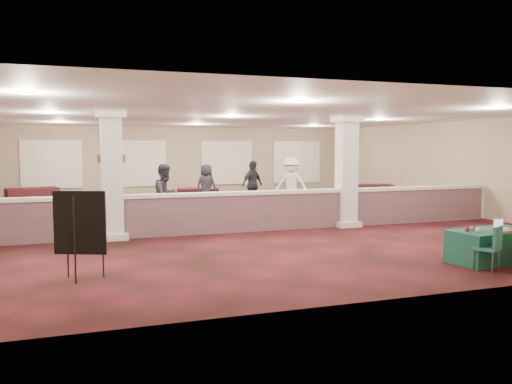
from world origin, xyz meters
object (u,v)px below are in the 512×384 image
object	(u,v)px
far_table_back_center	(198,197)
attendee_c	(252,185)
attendee_b	(291,184)
far_table_back_left	(33,198)
easel_board	(80,224)
attendee_d	(206,186)
far_table_back_right	(366,195)
conf_chair_side	(491,244)
far_table_front_center	(190,213)
far_table_front_right	(357,205)
near_table	(491,246)
attendee_a	(166,195)

from	to	relation	value
far_table_back_center	attendee_c	size ratio (longest dim) A/B	0.91
attendee_b	far_table_back_left	bearing A→B (deg)	-163.96
easel_board	far_table_back_center	distance (m)	11.48
far_table_back_center	attendee_c	bearing A→B (deg)	-48.57
attendee_d	far_table_back_left	bearing A→B (deg)	16.89
attendee_b	far_table_back_right	bearing A→B (deg)	50.60
conf_chair_side	far_table_front_center	bearing A→B (deg)	91.52
easel_board	attendee_b	distance (m)	10.66
far_table_front_center	far_table_front_right	distance (m)	5.63
conf_chair_side	far_table_back_left	world-z (taller)	conf_chair_side
easel_board	far_table_front_right	size ratio (longest dim) A/B	0.80
easel_board	far_table_back_center	world-z (taller)	easel_board
attendee_c	attendee_d	size ratio (longest dim) A/B	1.07
far_table_back_center	far_table_front_center	bearing A→B (deg)	-104.49
near_table	attendee_b	xyz separation A→B (m)	(-0.55, 9.02, 0.64)
easel_board	far_table_back_left	bearing A→B (deg)	121.01
far_table_back_right	conf_chair_side	bearing A→B (deg)	-109.05
easel_board	attendee_d	size ratio (longest dim) A/B	0.92
easel_board	attendee_b	bearing A→B (deg)	69.64
far_table_back_left	attendee_c	xyz separation A→B (m)	(7.86, -3.14, 0.53)
far_table_front_right	attendee_c	world-z (taller)	attendee_c
far_table_back_left	conf_chair_side	bearing A→B (deg)	-56.21
easel_board	far_table_back_left	xyz separation A→B (m)	(-1.92, 11.88, -0.61)
near_table	far_table_front_center	world-z (taller)	far_table_front_center
far_table_front_center	far_table_back_center	xyz separation A→B (m)	(1.28, 4.96, -0.01)
far_table_back_right	attendee_d	bearing A→B (deg)	173.56
conf_chair_side	attendee_b	xyz separation A→B (m)	(-0.00, 9.59, 0.47)
near_table	attendee_c	world-z (taller)	attendee_c
attendee_b	attendee_d	world-z (taller)	attendee_b
attendee_c	attendee_d	distance (m)	1.73
easel_board	far_table_front_center	bearing A→B (deg)	84.14
far_table_front_right	attendee_d	bearing A→B (deg)	139.88
far_table_back_right	attendee_a	bearing A→B (deg)	-160.44
near_table	attendee_a	xyz separation A→B (m)	(-5.44, 6.70, 0.58)
far_table_front_center	attendee_a	size ratio (longest dim) A/B	0.95
far_table_back_center	far_table_back_right	size ratio (longest dim) A/B	0.82
attendee_b	attendee_c	bearing A→B (deg)	-174.81
far_table_back_right	attendee_a	world-z (taller)	attendee_a
far_table_front_center	easel_board	bearing A→B (deg)	-117.66
far_table_front_center	attendee_c	size ratio (longest dim) A/B	0.95
far_table_front_center	attendee_b	size ratio (longest dim) A/B	0.89
near_table	far_table_front_center	distance (m)	8.28
attendee_c	attendee_a	bearing A→B (deg)	-169.96
far_table_back_right	attendee_d	xyz separation A→B (m)	(-6.40, 0.72, 0.43)
far_table_back_right	far_table_back_center	bearing A→B (deg)	162.29
near_table	attendee_b	size ratio (longest dim) A/B	0.87
far_table_front_center	attendee_a	distance (m)	0.91
far_table_back_center	far_table_back_right	bearing A→B (deg)	-17.71
near_table	conf_chair_side	size ratio (longest dim) A/B	2.02
far_table_front_right	attendee_d	size ratio (longest dim) A/B	1.14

